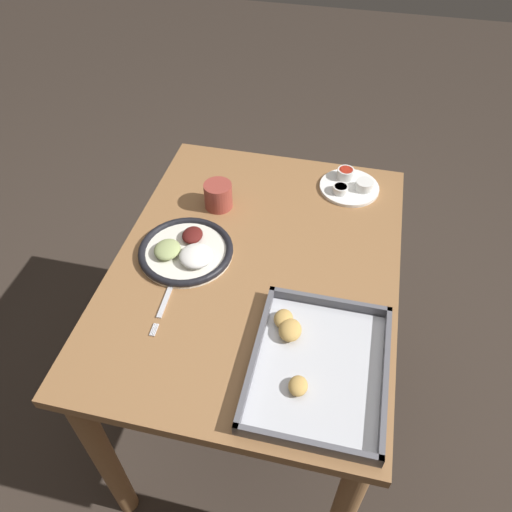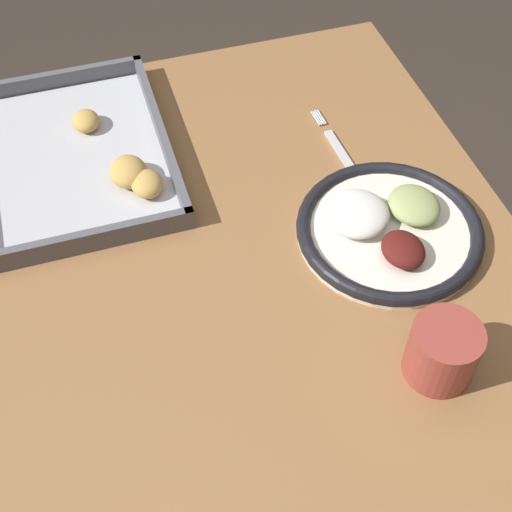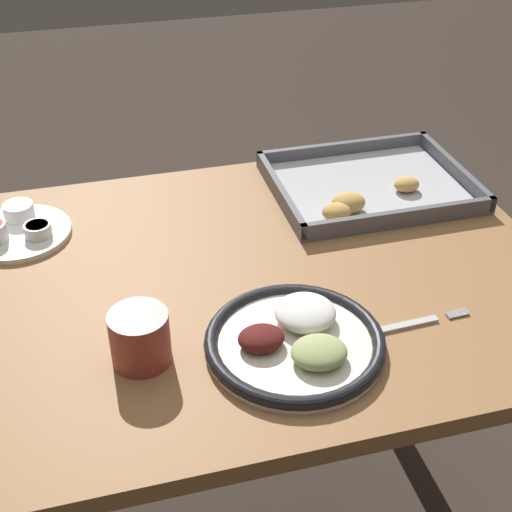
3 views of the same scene
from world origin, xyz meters
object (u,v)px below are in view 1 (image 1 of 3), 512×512
dinner_plate (186,251)px  fork (167,296)px  saucer_plate (350,185)px  baking_tray (314,363)px  drinking_cup (218,195)px

dinner_plate → fork: 0.15m
saucer_plate → baking_tray: (0.65, -0.02, -0.00)m
saucer_plate → baking_tray: baking_tray is taller
baking_tray → dinner_plate: bearing=-124.6°
saucer_plate → drinking_cup: bearing=-65.4°
fork → saucer_plate: saucer_plate is taller
saucer_plate → baking_tray: 0.65m
baking_tray → saucer_plate: bearing=178.5°
dinner_plate → fork: size_ratio=1.18×
saucer_plate → fork: bearing=-36.9°
fork → baking_tray: size_ratio=0.58×
baking_tray → drinking_cup: (-0.48, -0.36, 0.03)m
saucer_plate → baking_tray: bearing=-1.5°
baking_tray → drinking_cup: drinking_cup is taller
fork → saucer_plate: bearing=140.4°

